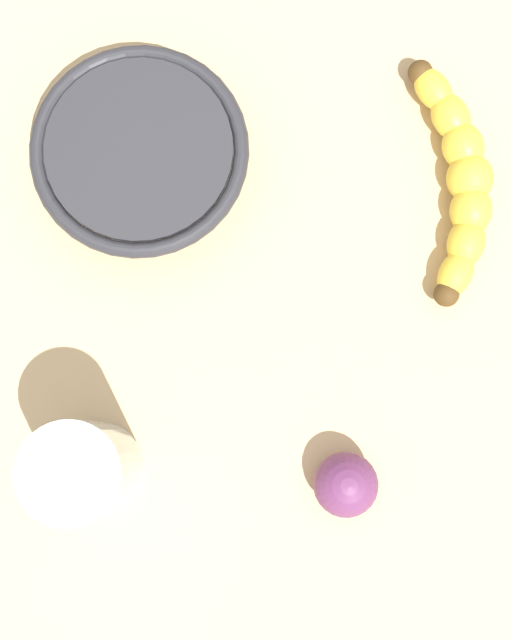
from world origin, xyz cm
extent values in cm
cube|color=#D7B483|center=(0.00, 0.00, 1.50)|extent=(120.00, 120.00, 3.00)
ellipsoid|color=yellow|center=(8.14, -11.42, 4.82)|extent=(3.92, 2.57, 2.55)
ellipsoid|color=yellow|center=(10.73, -11.20, 4.82)|extent=(4.35, 3.55, 2.92)
ellipsoid|color=yellow|center=(13.24, -10.53, 4.82)|extent=(4.80, 4.42, 3.28)
ellipsoid|color=yellow|center=(15.60, -9.43, 4.82)|extent=(5.21, 5.12, 3.65)
ellipsoid|color=yellow|center=(17.73, -7.93, 4.82)|extent=(5.10, 5.03, 3.28)
ellipsoid|color=yellow|center=(19.57, -6.09, 4.82)|extent=(4.74, 4.87, 2.92)
ellipsoid|color=yellow|center=(21.05, -3.95, 4.82)|extent=(4.16, 4.66, 2.55)
sphere|color=#513819|center=(6.38, -11.42, 4.82)|extent=(2.01, 2.01, 2.01)
sphere|color=#513819|center=(21.92, -2.42, 4.82)|extent=(2.01, 2.01, 2.01)
cylinder|color=silver|center=(-16.98, 7.39, 8.65)|extent=(7.00, 7.00, 11.29)
cylinder|color=#F2B679|center=(-16.98, 7.39, 8.25)|extent=(6.50, 6.50, 10.01)
cylinder|color=#2D2D33|center=(6.02, 14.39, 5.56)|extent=(14.27, 14.27, 5.12)
torus|color=#2D2D33|center=(6.02, 14.39, 7.52)|extent=(16.71, 16.71, 1.20)
sphere|color=#6B3360|center=(-10.12, -10.26, 5.44)|extent=(4.87, 4.87, 4.87)
camera|label=1|loc=(-9.35, -2.48, 71.21)|focal=48.93mm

